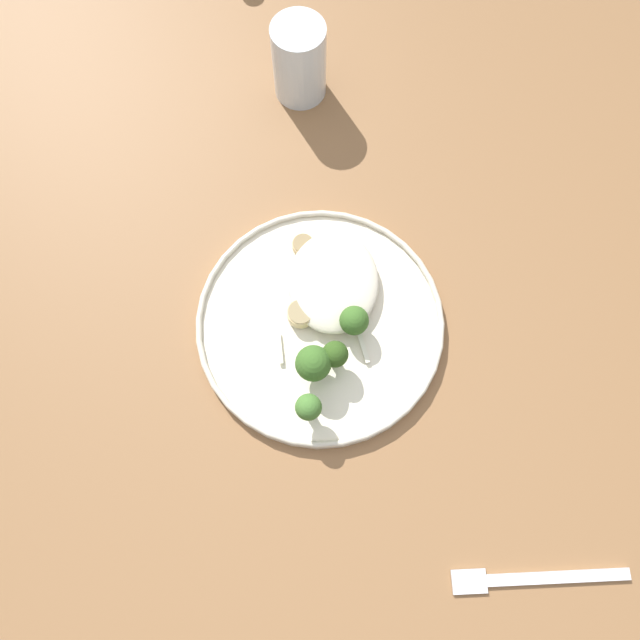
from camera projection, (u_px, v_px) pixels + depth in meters
ground at (310, 440)px, 1.42m from camera, size 6.00×6.00×0.00m
wooden_dining_table at (302, 374)px, 0.80m from camera, size 1.40×1.00×0.74m
dinner_plate at (320, 323)px, 0.73m from camera, size 0.29×0.29×0.02m
noodle_bed at (333, 282)px, 0.73m from camera, size 0.13×0.11×0.03m
seared_scallop_left_edge at (344, 285)px, 0.73m from camera, size 0.02×0.02×0.02m
seared_scallop_center_golden at (365, 300)px, 0.72m from camera, size 0.02×0.02×0.01m
seared_scallop_on_noodles at (327, 279)px, 0.73m from camera, size 0.03×0.03×0.02m
seared_scallop_front_small at (304, 245)px, 0.74m from camera, size 0.03×0.03×0.01m
seared_scallop_large_seared at (347, 262)px, 0.74m from camera, size 0.03×0.03×0.01m
seared_scallop_rear_pale at (361, 273)px, 0.73m from camera, size 0.03×0.03×0.02m
seared_scallop_right_edge at (302, 314)px, 0.72m from camera, size 0.03×0.03×0.02m
broccoli_floret_small_sprig at (309, 408)px, 0.66m from camera, size 0.03×0.03×0.05m
broccoli_floret_front_edge at (335, 355)px, 0.68m from camera, size 0.03×0.03×0.05m
broccoli_floret_left_leaning at (354, 321)px, 0.70m from camera, size 0.03×0.03×0.04m
broccoli_floret_near_rim at (313, 364)px, 0.67m from camera, size 0.04×0.04×0.06m
onion_sliver_pale_crescent at (362, 342)px, 0.71m from camera, size 0.05×0.02×0.00m
onion_sliver_curled_piece at (280, 348)px, 0.71m from camera, size 0.04×0.01×0.00m
water_glass at (299, 65)px, 0.80m from camera, size 0.07×0.07×0.11m
dinner_fork at (533, 578)px, 0.64m from camera, size 0.03×0.19×0.00m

